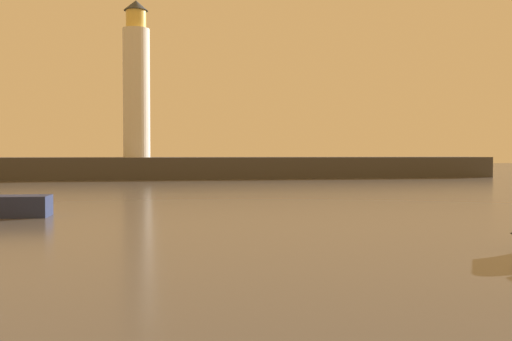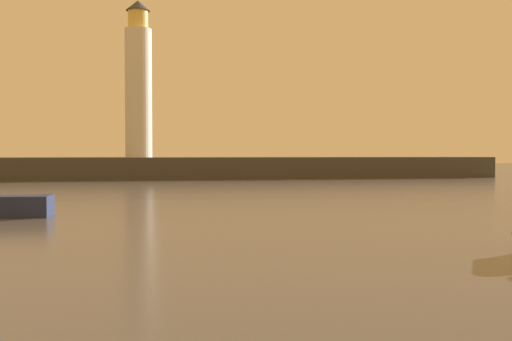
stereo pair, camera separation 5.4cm
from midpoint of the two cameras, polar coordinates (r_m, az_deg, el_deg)
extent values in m
plane|color=#4C4742|center=(32.14, -6.03, -3.21)|extent=(220.00, 220.00, 0.00)
cube|color=#423F3D|center=(63.26, -7.97, 0.27)|extent=(71.36, 6.85, 2.30)
cylinder|color=silver|center=(63.55, -11.78, 7.50)|extent=(2.85, 2.85, 13.75)
cylinder|color=#F2CC59|center=(64.81, -11.82, 14.40)|extent=(2.14, 2.14, 1.92)
cone|color=#33383D|center=(65.16, -11.83, 15.70)|extent=(2.57, 2.57, 1.10)
camera|label=1|loc=(0.03, -90.12, 0.00)|focal=40.40mm
camera|label=2|loc=(0.03, 89.88, 0.00)|focal=40.40mm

